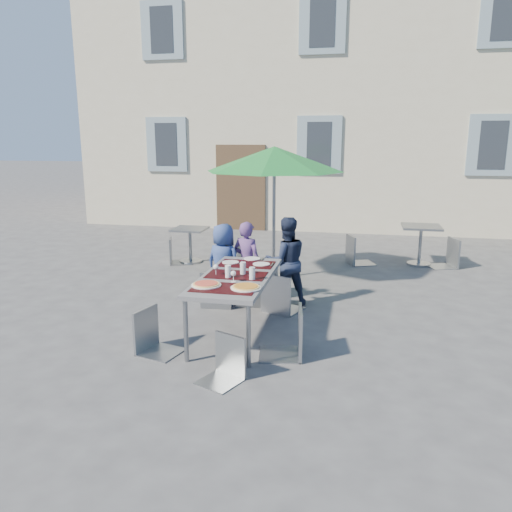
% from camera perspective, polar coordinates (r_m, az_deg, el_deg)
% --- Properties ---
extents(ground, '(90.00, 90.00, 0.00)m').
position_cam_1_polar(ground, '(5.80, 0.27, -10.53)').
color(ground, '#444446').
rests_on(ground, ground).
extents(building, '(13.60, 8.20, 11.10)m').
position_cam_1_polar(building, '(16.92, 8.72, 21.61)').
color(building, '#BAB196').
rests_on(building, ground).
extents(dining_table, '(0.80, 1.85, 0.76)m').
position_cam_1_polar(dining_table, '(5.98, -2.25, -2.70)').
color(dining_table, '#48484D').
rests_on(dining_table, ground).
extents(pizza_near_left, '(0.33, 0.33, 0.03)m').
position_cam_1_polar(pizza_near_left, '(5.55, -5.71, -3.24)').
color(pizza_near_left, white).
rests_on(pizza_near_left, dining_table).
extents(pizza_near_right, '(0.34, 0.34, 0.03)m').
position_cam_1_polar(pizza_near_right, '(5.42, -1.16, -3.57)').
color(pizza_near_right, white).
rests_on(pizza_near_right, dining_table).
extents(glassware, '(0.53, 0.40, 0.15)m').
position_cam_1_polar(glassware, '(5.84, -2.11, -1.73)').
color(glassware, silver).
rests_on(glassware, dining_table).
extents(place_settings, '(0.68, 0.49, 0.01)m').
position_cam_1_polar(place_settings, '(6.58, -0.90, -0.64)').
color(place_settings, white).
rests_on(place_settings, dining_table).
extents(child_0, '(0.65, 0.53, 1.16)m').
position_cam_1_polar(child_0, '(7.26, -3.73, -0.82)').
color(child_0, navy).
rests_on(child_0, ground).
extents(child_1, '(0.50, 0.40, 1.19)m').
position_cam_1_polar(child_1, '(7.22, -1.05, -0.72)').
color(child_1, '#593976').
rests_on(child_1, ground).
extents(child_2, '(0.71, 0.58, 1.28)m').
position_cam_1_polar(child_2, '(7.11, 3.45, -0.62)').
color(child_2, '#1B243D').
rests_on(child_2, ground).
extents(chair_0, '(0.47, 0.48, 1.00)m').
position_cam_1_polar(chair_0, '(7.02, -4.50, -1.25)').
color(chair_0, gray).
rests_on(chair_0, ground).
extents(chair_1, '(0.51, 0.51, 1.01)m').
position_cam_1_polar(chair_1, '(7.05, -0.47, -1.07)').
color(chair_1, gray).
rests_on(chair_1, ground).
extents(chair_2, '(0.60, 0.61, 1.05)m').
position_cam_1_polar(chair_2, '(6.77, 2.75, -1.50)').
color(chair_2, '#93979F').
rests_on(chair_2, ground).
extents(chair_3, '(0.51, 0.51, 0.94)m').
position_cam_1_polar(chair_3, '(5.65, -11.83, -5.50)').
color(chair_3, '#93989E').
rests_on(chair_3, ground).
extents(chair_4, '(0.53, 0.52, 1.04)m').
position_cam_1_polar(chair_4, '(5.42, 4.00, -5.35)').
color(chair_4, '#94989F').
rests_on(chair_4, ground).
extents(chair_5, '(0.49, 0.49, 0.84)m').
position_cam_1_polar(chair_5, '(4.94, -3.63, -8.81)').
color(chair_5, gray).
rests_on(chair_5, ground).
extents(patio_umbrella, '(2.28, 2.28, 2.22)m').
position_cam_1_polar(patio_umbrella, '(8.26, 2.11, 10.86)').
color(patio_umbrella, '#999CA0').
rests_on(patio_umbrella, ground).
extents(cafe_table_0, '(0.63, 0.63, 0.67)m').
position_cam_1_polar(cafe_table_0, '(9.72, -7.53, 1.79)').
color(cafe_table_0, '#999CA0').
rests_on(cafe_table_0, ground).
extents(bg_chair_l_0, '(0.53, 0.53, 0.94)m').
position_cam_1_polar(bg_chair_l_0, '(9.65, -9.20, 2.36)').
color(bg_chair_l_0, gray).
rests_on(bg_chair_l_0, ground).
extents(bg_chair_r_0, '(0.47, 0.47, 0.84)m').
position_cam_1_polar(bg_chair_r_0, '(9.36, -2.10, 1.81)').
color(bg_chair_r_0, gray).
rests_on(bg_chair_r_0, ground).
extents(cafe_table_1, '(0.70, 0.70, 0.76)m').
position_cam_1_polar(cafe_table_1, '(9.89, 18.29, 1.96)').
color(cafe_table_1, '#999CA0').
rests_on(cafe_table_1, ground).
extents(bg_chair_l_1, '(0.61, 0.61, 1.05)m').
position_cam_1_polar(bg_chair_l_1, '(9.64, 11.44, 2.71)').
color(bg_chair_l_1, gray).
rests_on(bg_chair_l_1, ground).
extents(bg_chair_r_1, '(0.58, 0.58, 1.03)m').
position_cam_1_polar(bg_chair_r_1, '(9.89, 21.22, 2.25)').
color(bg_chair_r_1, '#8F959A').
rests_on(bg_chair_r_1, ground).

